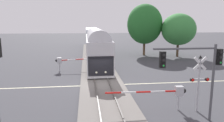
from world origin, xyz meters
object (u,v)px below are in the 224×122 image
commuter_train (94,41)px  crossing_gate_near (170,92)px  traffic_signal_near_right (197,65)px  maple_right_background (179,29)px  crossing_signal_mast (199,78)px  oak_far_right (145,24)px  crossing_gate_far (64,61)px

commuter_train → crossing_gate_near: size_ratio=6.91×
traffic_signal_near_right → maple_right_background: size_ratio=0.63×
commuter_train → maple_right_background: (15.43, -3.48, 2.28)m
crossing_signal_mast → commuter_train: bearing=102.8°
commuter_train → oak_far_right: 10.27m
crossing_gate_far → oak_far_right: 19.36m
crossing_signal_mast → crossing_gate_far: 17.88m
traffic_signal_near_right → maple_right_background: bearing=68.3°
crossing_gate_far → oak_far_right: (14.10, 12.44, 4.59)m
traffic_signal_near_right → oak_far_right: bearing=80.9°
crossing_gate_near → traffic_signal_near_right: traffic_signal_near_right is taller
crossing_signal_mast → traffic_signal_near_right: 2.22m
crossing_gate_far → maple_right_background: (19.83, 9.89, 3.65)m
commuter_train → crossing_gate_far: commuter_train is taller
traffic_signal_near_right → oak_far_right: 28.68m
commuter_train → maple_right_background: bearing=-12.7°
crossing_gate_near → oak_far_right: (5.32, 26.33, 4.61)m
crossing_gate_near → maple_right_background: 26.47m
commuter_train → maple_right_background: size_ratio=5.11×
crossing_gate_near → traffic_signal_near_right: (0.82, -1.91, 2.36)m
crossing_signal_mast → maple_right_background: bearing=69.3°
crossing_signal_mast → traffic_signal_near_right: traffic_signal_near_right is taller
maple_right_background → oak_far_right: 6.34m
maple_right_background → crossing_gate_near: bearing=-114.9°
crossing_gate_far → maple_right_background: size_ratio=0.74×
crossing_gate_near → maple_right_background: size_ratio=0.74×
commuter_train → traffic_signal_near_right: 29.64m
crossing_signal_mast → traffic_signal_near_right: bearing=-125.6°
crossing_signal_mast → crossing_gate_far: size_ratio=0.70×
commuter_train → crossing_gate_far: 14.14m
maple_right_background → crossing_gate_far: bearing=-153.5°
commuter_train → crossing_gate_near: 27.64m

